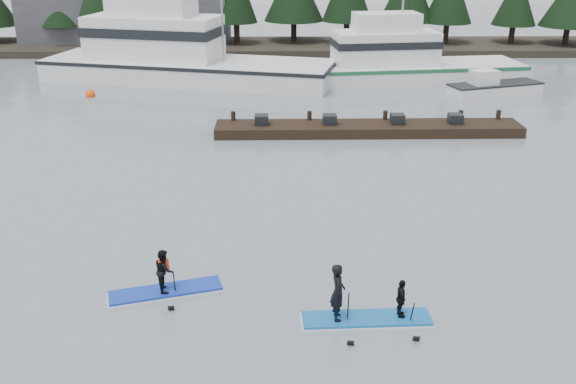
{
  "coord_description": "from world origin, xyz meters",
  "views": [
    {
      "loc": [
        -0.21,
        -15.19,
        9.72
      ],
      "look_at": [
        0.0,
        6.0,
        1.1
      ],
      "focal_mm": 40.0,
      "sensor_mm": 36.0,
      "label": 1
    }
  ],
  "objects_px": {
    "fishing_boat_large": "(180,68)",
    "paddleboard_duo": "(362,304)",
    "fishing_boat_medium": "(403,71)",
    "floating_dock": "(368,129)",
    "paddleboard_solo": "(165,279)"
  },
  "relations": [
    {
      "from": "fishing_boat_large",
      "to": "paddleboard_duo",
      "type": "distance_m",
      "value": 31.68
    },
    {
      "from": "fishing_boat_medium",
      "to": "paddleboard_duo",
      "type": "height_order",
      "value": "fishing_boat_medium"
    },
    {
      "from": "fishing_boat_large",
      "to": "paddleboard_duo",
      "type": "height_order",
      "value": "fishing_boat_large"
    },
    {
      "from": "fishing_boat_large",
      "to": "paddleboard_solo",
      "type": "relative_size",
      "value": 6.29
    },
    {
      "from": "floating_dock",
      "to": "fishing_boat_medium",
      "type": "bearing_deg",
      "value": 71.75
    },
    {
      "from": "paddleboard_duo",
      "to": "fishing_boat_large",
      "type": "bearing_deg",
      "value": 104.44
    },
    {
      "from": "floating_dock",
      "to": "paddleboard_solo",
      "type": "bearing_deg",
      "value": -117.02
    },
    {
      "from": "fishing_boat_medium",
      "to": "paddleboard_solo",
      "type": "distance_m",
      "value": 30.82
    },
    {
      "from": "fishing_boat_medium",
      "to": "paddleboard_duo",
      "type": "relative_size",
      "value": 4.58
    },
    {
      "from": "floating_dock",
      "to": "paddleboard_solo",
      "type": "distance_m",
      "value": 17.61
    },
    {
      "from": "fishing_boat_medium",
      "to": "floating_dock",
      "type": "distance_m",
      "value": 13.31
    },
    {
      "from": "paddleboard_solo",
      "to": "paddleboard_duo",
      "type": "distance_m",
      "value": 5.71
    },
    {
      "from": "fishing_boat_large",
      "to": "paddleboard_solo",
      "type": "xyz_separation_m",
      "value": [
        3.73,
        -28.79,
        -0.4
      ]
    },
    {
      "from": "fishing_boat_medium",
      "to": "floating_dock",
      "type": "height_order",
      "value": "fishing_boat_medium"
    },
    {
      "from": "fishing_boat_large",
      "to": "fishing_boat_medium",
      "type": "xyz_separation_m",
      "value": [
        15.62,
        -0.35,
        -0.2
      ]
    }
  ]
}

